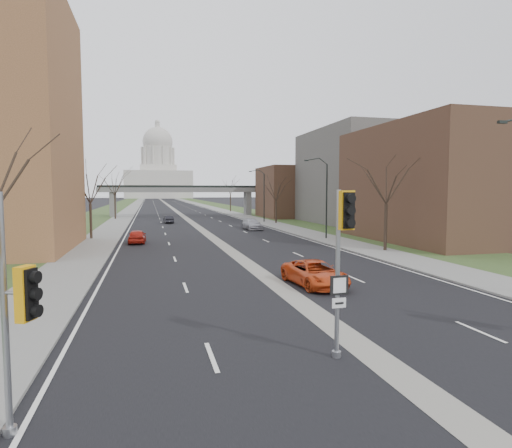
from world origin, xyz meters
name	(u,v)px	position (x,y,z in m)	size (l,w,h in m)	color
ground	(388,367)	(0.00, 0.00, 0.00)	(700.00, 700.00, 0.00)	black
road_surface	(168,205)	(0.00, 150.00, 0.01)	(20.00, 600.00, 0.01)	black
median_strip	(168,205)	(0.00, 150.00, 0.00)	(1.20, 600.00, 0.02)	gray
sidewalk_right	(201,205)	(12.00, 150.00, 0.06)	(4.00, 600.00, 0.12)	gray
sidewalk_left	(135,205)	(-12.00, 150.00, 0.06)	(4.00, 600.00, 0.12)	gray
grass_verge_right	(217,205)	(18.00, 150.00, 0.05)	(8.00, 600.00, 0.10)	#273C1C
grass_verge_left	(117,206)	(-18.00, 150.00, 0.05)	(8.00, 600.00, 0.10)	#273C1C
commercial_block_near	(449,184)	(24.00, 28.00, 6.00)	(16.00, 20.00, 12.00)	#4E3124
commercial_block_mid	(370,177)	(28.00, 52.00, 7.50)	(18.00, 22.00, 15.00)	#5F5D57
commercial_block_far	(298,192)	(22.00, 70.00, 5.00)	(14.00, 14.00, 10.00)	#4E3124
pedestrian_bridge	(183,193)	(0.00, 80.00, 4.84)	(34.00, 3.00, 6.45)	slate
capitol	(158,173)	(0.00, 320.00, 18.60)	(48.00, 42.00, 55.75)	beige
streetlight_mid	(320,175)	(10.99, 32.00, 6.95)	(2.61, 0.20, 8.70)	black
streetlight_far	(259,181)	(10.99, 58.00, 6.95)	(2.61, 0.20, 8.70)	black
tree_left_b	(90,182)	(-13.00, 38.00, 6.23)	(6.75, 6.75, 8.81)	#382B21
tree_left_c	(114,181)	(-13.00, 72.00, 7.04)	(7.65, 7.65, 9.99)	#382B21
tree_right_a	(387,175)	(13.00, 22.00, 6.64)	(7.20, 7.20, 9.40)	#382B21
tree_right_b	(276,187)	(13.00, 55.00, 5.82)	(6.30, 6.30, 8.22)	#382B21
tree_right_c	(230,184)	(13.00, 95.00, 7.04)	(7.65, 7.65, 9.99)	#382B21
signal_pole_left	(4,280)	(-9.70, -1.48, 3.41)	(1.20, 0.87, 5.22)	gray
signal_pole_median	(343,243)	(-1.17, 0.77, 3.67)	(0.61, 0.86, 5.27)	gray
car_left_near	(137,236)	(-8.08, 33.36, 0.70)	(1.65, 4.11, 1.40)	#AF2014
car_left_far	(168,219)	(-3.87, 60.02, 0.62)	(1.31, 3.76, 1.24)	black
car_right_near	(315,273)	(2.00, 10.83, 0.69)	(2.29, 4.97, 1.38)	#CA4015
car_right_mid	(252,224)	(6.73, 45.41, 0.72)	(2.02, 4.98, 1.44)	#A7A7AF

